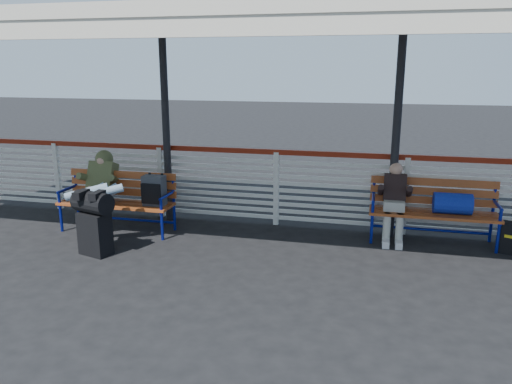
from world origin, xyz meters
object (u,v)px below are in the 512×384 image
(luggage_stack, at_px, (94,220))
(bench_left, at_px, (130,194))
(bench_right, at_px, (441,205))
(companion_person, at_px, (394,201))
(traveler_man, at_px, (97,190))

(luggage_stack, height_order, bench_left, bench_left)
(bench_right, bearing_deg, bench_left, -172.97)
(luggage_stack, bearing_deg, companion_person, 38.06)
(traveler_man, bearing_deg, bench_left, 45.04)
(companion_person, bearing_deg, bench_left, -172.48)
(traveler_man, xyz_separation_m, companion_person, (4.32, 0.87, -0.13))
(bench_right, distance_m, companion_person, 0.66)
(bench_left, xyz_separation_m, bench_right, (4.63, 0.57, -0.02))
(luggage_stack, distance_m, traveler_man, 0.81)
(bench_left, height_order, companion_person, companion_person)
(bench_left, distance_m, companion_person, 4.01)
(luggage_stack, xyz_separation_m, bench_left, (-0.00, 1.03, 0.11))
(bench_left, xyz_separation_m, companion_person, (3.98, 0.52, 0.00))
(traveler_man, bearing_deg, bench_right, 10.44)
(bench_right, xyz_separation_m, traveler_man, (-4.98, -0.92, 0.15))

